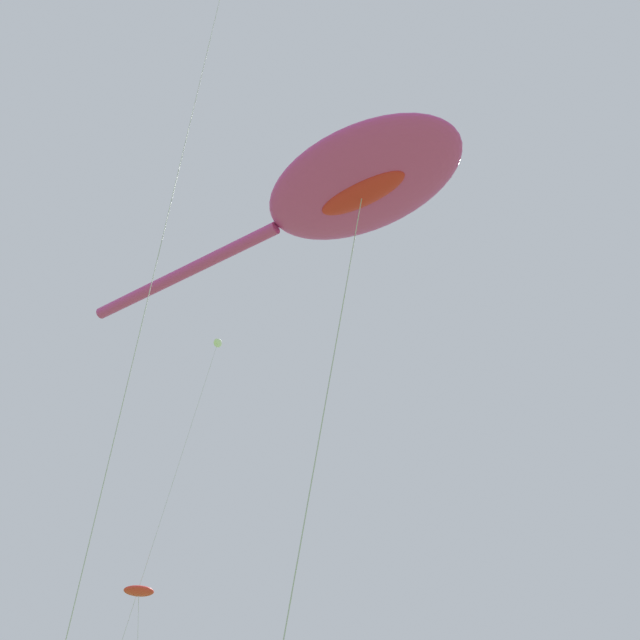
% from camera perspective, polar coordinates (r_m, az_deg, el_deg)
% --- Properties ---
extents(big_show_kite, '(4.19, 12.94, 14.88)m').
position_cam_1_polar(big_show_kite, '(16.61, 3.01, 12.40)').
color(big_show_kite, '#CC3899').
rests_on(big_show_kite, ground).
extents(small_kite_diamond_red, '(1.49, 2.41, 8.84)m').
position_cam_1_polar(small_kite_diamond_red, '(29.83, -16.78, -23.41)').
color(small_kite_diamond_red, red).
rests_on(small_kite_diamond_red, ground).
extents(small_kite_box_yellow, '(1.26, 4.03, 22.78)m').
position_cam_1_polar(small_kite_box_yellow, '(35.62, -10.01, -3.25)').
color(small_kite_box_yellow, white).
rests_on(small_kite_box_yellow, ground).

